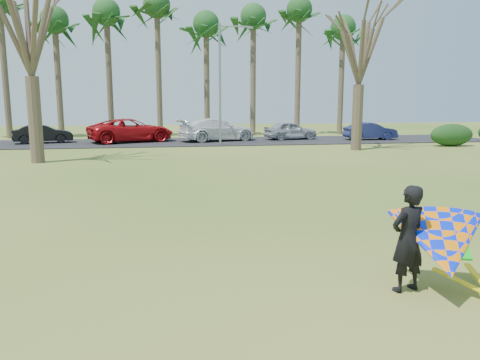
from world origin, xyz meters
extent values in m
plane|color=#245713|center=(0.00, 0.00, 0.00)|extent=(100.00, 100.00, 0.00)
cube|color=black|center=(0.00, 25.00, 0.03)|extent=(46.00, 7.00, 0.06)
cylinder|color=#46392A|center=(-14.00, 31.00, 5.20)|extent=(0.48, 0.48, 10.40)
cylinder|color=#47392A|center=(-10.00, 31.00, 4.50)|extent=(0.48, 0.48, 9.00)
ellipsoid|color=#194217|center=(-10.00, 31.00, 9.30)|extent=(4.84, 4.84, 3.08)
cylinder|color=#4C3E2D|center=(-6.00, 31.00, 4.85)|extent=(0.48, 0.48, 9.70)
ellipsoid|color=#1C4619|center=(-6.00, 31.00, 10.00)|extent=(4.84, 4.84, 3.08)
cylinder|color=#4D3F2E|center=(-2.00, 31.00, 5.20)|extent=(0.48, 0.48, 10.40)
ellipsoid|color=#194217|center=(-2.00, 31.00, 10.70)|extent=(4.84, 4.84, 3.08)
cylinder|color=brown|center=(2.00, 31.00, 4.50)|extent=(0.48, 0.48, 9.00)
ellipsoid|color=#174218|center=(2.00, 31.00, 9.30)|extent=(4.84, 4.84, 3.08)
cylinder|color=#4E3F2E|center=(6.00, 31.00, 4.85)|extent=(0.48, 0.48, 9.70)
ellipsoid|color=#18431B|center=(6.00, 31.00, 10.00)|extent=(4.84, 4.84, 3.08)
cylinder|color=#4B3D2D|center=(10.00, 31.00, 5.20)|extent=(0.48, 0.48, 10.40)
ellipsoid|color=#194318|center=(10.00, 31.00, 10.70)|extent=(4.84, 4.84, 3.08)
cylinder|color=#493D2C|center=(14.00, 31.00, 4.50)|extent=(0.48, 0.48, 9.00)
ellipsoid|color=#1A4A1E|center=(14.00, 31.00, 9.30)|extent=(4.84, 4.84, 3.08)
cylinder|color=#453529|center=(-8.00, 15.00, 2.10)|extent=(0.64, 0.64, 4.20)
cylinder|color=#48372B|center=(10.00, 18.00, 1.99)|extent=(0.64, 0.64, 3.99)
cylinder|color=gray|center=(2.00, 22.00, 4.00)|extent=(0.16, 0.16, 8.00)
cylinder|color=gray|center=(3.00, 22.00, 7.80)|extent=(2.00, 0.10, 0.10)
cube|color=gray|center=(4.00, 22.00, 7.75)|extent=(0.40, 0.18, 0.12)
ellipsoid|color=#143413|center=(17.28, 19.21, 0.75)|extent=(3.00, 1.36, 1.50)
imported|color=black|center=(-10.16, 25.46, 0.71)|extent=(4.19, 2.31, 1.31)
imported|color=#AF0E12|center=(-4.07, 25.36, 0.90)|extent=(6.65, 4.78, 1.68)
imported|color=white|center=(2.18, 25.22, 0.89)|extent=(6.17, 3.87, 1.67)
imported|color=#9CA1A9|center=(7.90, 25.59, 0.75)|extent=(4.27, 2.29, 1.38)
imported|color=navy|center=(13.87, 24.36, 0.71)|extent=(4.00, 1.47, 1.31)
imported|color=black|center=(1.96, -2.67, 0.88)|extent=(0.73, 0.58, 1.76)
cone|color=#0524F7|center=(2.41, -2.92, 0.85)|extent=(2.13, 2.39, 2.02)
cube|color=#0CBF19|center=(2.53, -3.00, 0.80)|extent=(0.62, 0.60, 0.24)
camera|label=1|loc=(-1.91, -9.37, 3.08)|focal=35.00mm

